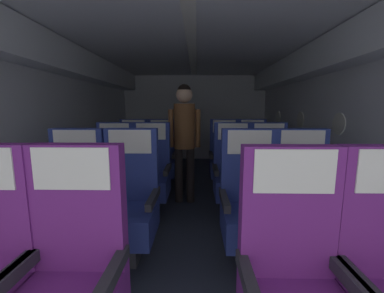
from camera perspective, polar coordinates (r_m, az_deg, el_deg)
name	(u,v)px	position (r m, az deg, el deg)	size (l,w,h in m)	color
ground	(191,211)	(3.18, -0.18, -15.07)	(3.80, 6.90, 0.02)	#2D3342
fuselage_shell	(192,87)	(3.20, -0.04, 13.79)	(3.68, 6.55, 2.16)	silver
seat_a_left_aisle	(69,287)	(1.39, -27.07, -27.42)	(0.48, 0.50, 1.12)	#38383D
seat_b_left_window	(74,206)	(2.30, -26.16, -12.53)	(0.48, 0.50, 1.12)	#38383D
seat_b_left_aisle	(129,206)	(2.15, -14.61, -13.39)	(0.48, 0.50, 1.12)	#38383D
seat_b_right_aisle	(303,207)	(2.25, 24.79, -12.92)	(0.48, 0.50, 1.12)	#38383D
seat_b_right_window	(250,207)	(2.11, 13.44, -13.83)	(0.48, 0.50, 1.12)	#38383D
seat_c_left_window	(114,175)	(3.12, -17.98, -6.48)	(0.48, 0.50, 1.12)	#38383D
seat_c_left_aisle	(151,175)	(3.01, -9.75, -6.73)	(0.48, 0.50, 1.12)	#38383D
seat_c_right_aisle	(269,176)	(3.08, 17.79, -6.67)	(0.48, 0.50, 1.12)	#38383D
seat_c_right_window	(233,176)	(3.00, 9.60, -6.78)	(0.48, 0.50, 1.12)	#38383D
seat_d_left_window	(133,159)	(4.00, -13.75, -2.97)	(0.48, 0.50, 1.12)	#38383D
seat_d_left_aisle	(162,159)	(3.91, -7.20, -3.04)	(0.48, 0.50, 1.12)	#38383D
seat_d_right_aisle	(253,160)	(3.98, 14.11, -3.05)	(0.48, 0.50, 1.12)	#38383D
seat_d_right_window	(224,160)	(3.89, 7.62, -3.12)	(0.48, 0.50, 1.12)	#38383D
flight_attendant	(184,131)	(3.23, -1.80, 3.64)	(0.43, 0.28, 1.60)	black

